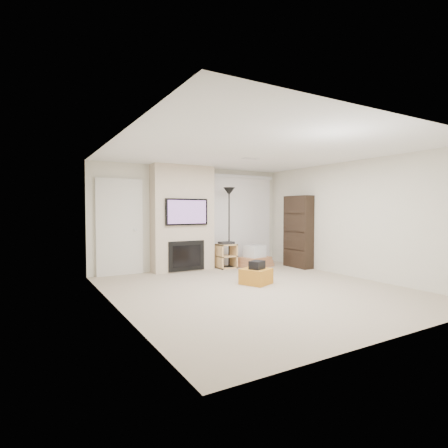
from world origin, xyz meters
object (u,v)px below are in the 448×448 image
floor_lamp (229,205)px  av_stand (226,254)px  bookshelf (298,232)px  box_stack (255,259)px  ottoman (256,276)px

floor_lamp → av_stand: 1.24m
bookshelf → box_stack: bearing=145.3°
ottoman → floor_lamp: bearing=74.2°
floor_lamp → av_stand: size_ratio=3.04×
bookshelf → av_stand: bearing=154.0°
ottoman → box_stack: box_stack is taller
ottoman → box_stack: (1.19, 1.72, 0.06)m
box_stack → ottoman: bearing=-124.7°
ottoman → bookshelf: 2.47m
av_stand → bookshelf: size_ratio=0.37×
ottoman → floor_lamp: floor_lamp is taller
floor_lamp → bookshelf: bearing=-27.8°
ottoman → bookshelf: bookshelf is taller
ottoman → floor_lamp: (0.54, 1.91, 1.43)m
box_stack → bookshelf: size_ratio=0.51×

